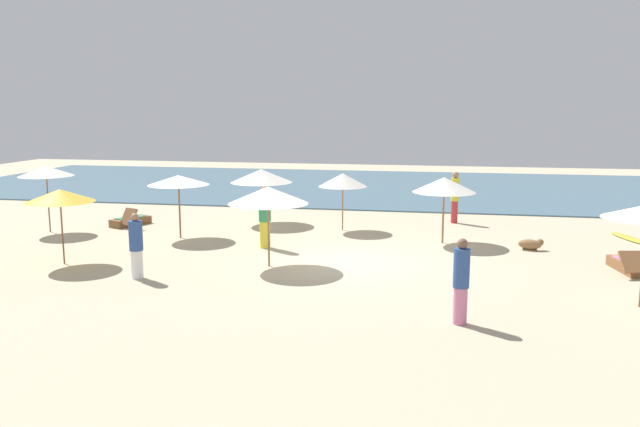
% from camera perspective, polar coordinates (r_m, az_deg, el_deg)
% --- Properties ---
extents(ground_plane, '(60.00, 60.00, 0.00)m').
position_cam_1_polar(ground_plane, '(18.11, 2.61, -4.45)').
color(ground_plane, '#BCAD8E').
extents(ocean_water, '(48.00, 16.00, 0.06)m').
position_cam_1_polar(ocean_water, '(34.75, 6.59, 2.36)').
color(ocean_water, '#476B7F').
rests_on(ocean_water, ground_plane).
extents(umbrella_0, '(2.03, 2.03, 2.11)m').
position_cam_1_polar(umbrella_0, '(21.70, -12.47, 2.91)').
color(umbrella_0, brown).
rests_on(umbrella_0, ground_plane).
extents(umbrella_1, '(1.71, 1.71, 2.03)m').
position_cam_1_polar(umbrella_1, '(22.53, 2.04, 2.99)').
color(umbrella_1, olive).
rests_on(umbrella_1, ground_plane).
extents(umbrella_2, '(1.87, 1.87, 2.11)m').
position_cam_1_polar(umbrella_2, '(19.07, -22.12, 1.48)').
color(umbrella_2, brown).
rests_on(umbrella_2, ground_plane).
extents(umbrella_3, '(1.84, 1.84, 2.32)m').
position_cam_1_polar(umbrella_3, '(24.12, -23.17, 3.49)').
color(umbrella_3, brown).
rests_on(umbrella_3, ground_plane).
extents(umbrella_4, '(2.19, 2.19, 2.22)m').
position_cam_1_polar(umbrella_4, '(17.45, -4.64, 1.64)').
color(umbrella_4, olive).
rests_on(umbrella_4, ground_plane).
extents(umbrella_5, '(2.01, 2.01, 2.13)m').
position_cam_1_polar(umbrella_5, '(20.78, 10.98, 2.51)').
color(umbrella_5, olive).
rests_on(umbrella_5, ground_plane).
extents(umbrella_7, '(2.30, 2.30, 2.04)m').
position_cam_1_polar(umbrella_7, '(23.93, -5.23, 3.35)').
color(umbrella_7, brown).
rests_on(umbrella_7, ground_plane).
extents(lounger_2, '(0.88, 1.78, 0.67)m').
position_cam_1_polar(lounger_2, '(19.04, 25.81, -4.18)').
color(lounger_2, brown).
rests_on(lounger_2, ground_plane).
extents(lounger_3, '(1.19, 1.74, 0.74)m').
position_cam_1_polar(lounger_3, '(24.64, -16.50, -0.63)').
color(lounger_3, brown).
rests_on(lounger_3, ground_plane).
extents(person_0, '(0.43, 0.43, 1.93)m').
position_cam_1_polar(person_0, '(19.92, -4.93, -0.31)').
color(person_0, yellow).
rests_on(person_0, ground_plane).
extents(person_1, '(0.40, 0.40, 1.78)m').
position_cam_1_polar(person_1, '(13.30, 12.43, -5.88)').
color(person_1, '#D17299').
rests_on(person_1, ground_plane).
extents(person_2, '(0.40, 0.40, 1.94)m').
position_cam_1_polar(person_2, '(24.58, 11.90, 1.50)').
color(person_2, '#BF3338').
rests_on(person_2, ground_plane).
extents(person_3, '(0.48, 0.48, 1.70)m').
position_cam_1_polar(person_3, '(17.03, -16.03, -2.78)').
color(person_3, white).
rests_on(person_3, ground_plane).
extents(dog, '(0.78, 0.43, 0.36)m').
position_cam_1_polar(dog, '(20.69, 18.26, -2.62)').
color(dog, olive).
rests_on(dog, ground_plane).
extents(surfboard, '(1.03, 2.14, 0.07)m').
position_cam_1_polar(surfboard, '(23.61, 25.83, -1.99)').
color(surfboard, gold).
rests_on(surfboard, ground_plane).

